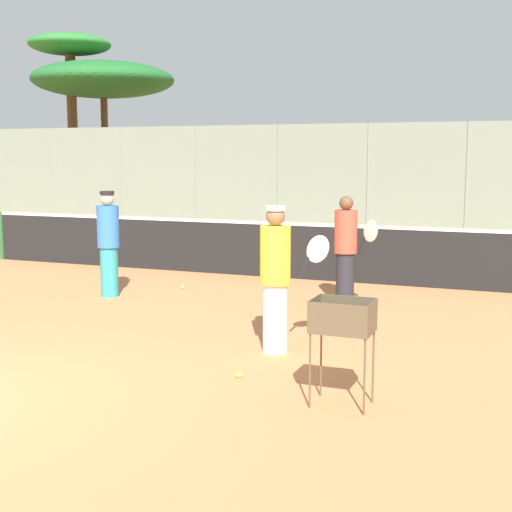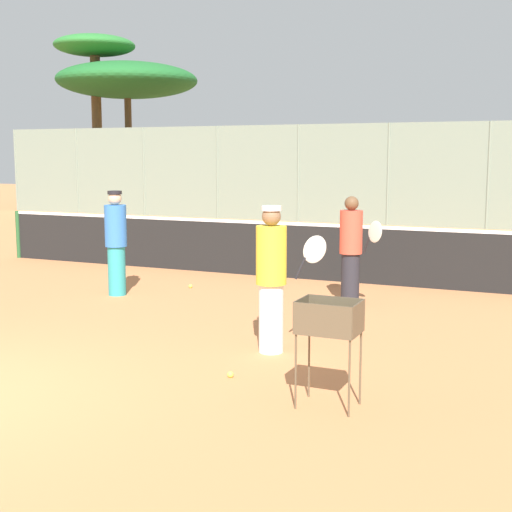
{
  "view_description": "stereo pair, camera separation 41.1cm",
  "coord_description": "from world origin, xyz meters",
  "views": [
    {
      "loc": [
        5.31,
        -4.76,
        2.33
      ],
      "look_at": [
        1.88,
        3.91,
        1.0
      ],
      "focal_mm": 50.0,
      "sensor_mm": 36.0,
      "label": 1
    },
    {
      "loc": [
        5.69,
        -4.6,
        2.33
      ],
      "look_at": [
        1.88,
        3.91,
        1.0
      ],
      "focal_mm": 50.0,
      "sensor_mm": 36.0,
      "label": 2
    }
  ],
  "objects": [
    {
      "name": "tennis_ball_0",
      "position": [
        2.09,
        4.05,
        0.03
      ],
      "size": [
        0.07,
        0.07,
        0.07
      ],
      "primitive_type": "sphere",
      "color": "#D1E54C",
      "rests_on": "ground_plane"
    },
    {
      "name": "player_red_cap",
      "position": [
        2.49,
        3.0,
        0.9
      ],
      "size": [
        0.76,
        0.66,
        1.74
      ],
      "rotation": [
        0.0,
        0.0,
        0.69
      ],
      "color": "white",
      "rests_on": "ground_plane"
    },
    {
      "name": "tennis_ball_1",
      "position": [
        2.48,
        1.91,
        0.03
      ],
      "size": [
        0.07,
        0.07,
        0.07
      ],
      "primitive_type": "sphere",
      "color": "#D1E54C",
      "rests_on": "ground_plane"
    },
    {
      "name": "player_yellow_shirt",
      "position": [
        2.56,
        6.01,
        0.87
      ],
      "size": [
        0.81,
        0.58,
        1.7
      ],
      "rotation": [
        0.0,
        0.0,
        5.72
      ],
      "color": "#26262D",
      "rests_on": "ground_plane"
    },
    {
      "name": "player_white_outfit",
      "position": [
        -1.22,
        5.15,
        0.9
      ],
      "size": [
        0.52,
        0.85,
        1.74
      ],
      "rotation": [
        0.0,
        0.0,
        2.04
      ],
      "color": "teal",
      "rests_on": "ground_plane"
    },
    {
      "name": "tree_1",
      "position": [
        -13.95,
        21.92,
        6.7
      ],
      "size": [
        3.55,
        3.55,
        7.52
      ],
      "color": "brown",
      "rests_on": "ground_plane"
    },
    {
      "name": "tennis_ball_4",
      "position": [
        -0.41,
        6.2,
        0.03
      ],
      "size": [
        0.07,
        0.07,
        0.07
      ],
      "primitive_type": "sphere",
      "color": "#D1E54C",
      "rests_on": "ground_plane"
    },
    {
      "name": "tree_0",
      "position": [
        -12.58,
        22.36,
        5.54
      ],
      "size": [
        6.17,
        6.17,
        6.34
      ],
      "color": "brown",
      "rests_on": "ground_plane"
    },
    {
      "name": "ball_cart",
      "position": [
        3.7,
        1.49,
        0.77
      ],
      "size": [
        0.56,
        0.41,
        1.01
      ],
      "color": "brown",
      "rests_on": "ground_plane"
    },
    {
      "name": "tennis_ball_3",
      "position": [
        2.81,
        5.42,
        0.03
      ],
      "size": [
        0.07,
        0.07,
        0.07
      ],
      "primitive_type": "sphere",
      "color": "#D1E54C",
      "rests_on": "ground_plane"
    },
    {
      "name": "tennis_net",
      "position": [
        0.0,
        7.88,
        0.56
      ],
      "size": [
        11.75,
        0.1,
        1.07
      ],
      "color": "#26592D",
      "rests_on": "ground_plane"
    },
    {
      "name": "back_fence",
      "position": [
        -0.0,
        18.84,
        1.69
      ],
      "size": [
        31.88,
        0.08,
        3.37
      ],
      "color": "gray",
      "rests_on": "ground_plane"
    }
  ]
}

